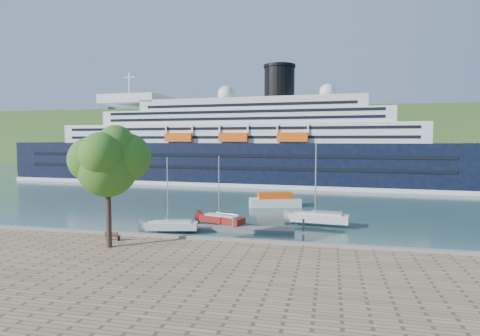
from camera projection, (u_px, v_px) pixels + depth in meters
ground at (165, 246)px, 40.27m from camera, size 400.00×400.00×0.00m
far_hillside at (294, 137)px, 180.51m from camera, size 400.00×50.00×24.00m
quay_coping at (165, 236)px, 40.00m from camera, size 220.00×0.50×0.30m
cruise_ship at (226, 126)px, 99.00m from camera, size 127.56×25.76×28.45m
park_bench at (113, 236)px, 38.70m from camera, size 1.47×0.67×0.92m
promenade_tree at (108, 182)px, 35.90m from camera, size 7.17×7.17×11.88m
floating_pontoon at (216, 228)px, 47.65m from camera, size 18.55×3.48×0.41m
sailboat_white_near at (172, 197)px, 45.75m from camera, size 6.70×3.13×8.35m
sailboat_red at (222, 193)px, 49.54m from camera, size 6.68×3.73×8.32m
sailboat_white_far at (320, 186)px, 49.39m from camera, size 7.93×2.95×10.01m
tender_launch at (275, 199)px, 64.55m from camera, size 8.72×5.07×2.28m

